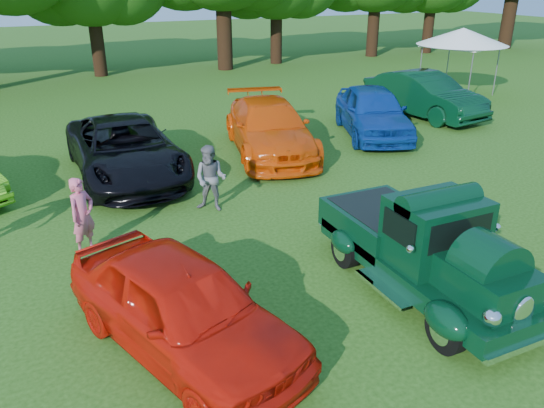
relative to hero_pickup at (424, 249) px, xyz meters
name	(u,v)px	position (x,y,z in m)	size (l,w,h in m)	color
ground	(349,289)	(-1.16, 0.49, -0.78)	(120.00, 120.00, 0.00)	#234911
hero_pickup	(424,249)	(0.00, 0.00, 0.00)	(2.14, 4.60, 1.80)	black
red_convertible	(182,306)	(-4.28, 0.14, -0.04)	(1.75, 4.34, 1.48)	red
back_car_black	(125,149)	(-3.61, 7.98, 0.01)	(2.62, 5.68, 1.58)	black
back_car_orange	(270,128)	(0.86, 8.26, 0.02)	(2.24, 5.51, 1.60)	#E64B08
back_car_blue	(373,111)	(4.92, 8.58, 0.06)	(1.99, 4.93, 1.68)	navy
back_car_green	(424,95)	(8.29, 9.98, 0.07)	(1.80, 5.15, 1.70)	black
spectator_pink	(83,216)	(-5.21, 3.93, 0.01)	(0.58, 0.38, 1.58)	#D75879
spectator_grey	(211,179)	(-2.24, 4.83, 0.01)	(0.77, 0.60, 1.58)	slate
canopy_tent	(463,37)	(12.35, 12.52, 1.83)	(5.06, 5.06, 3.00)	white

